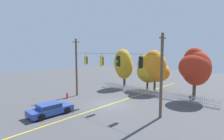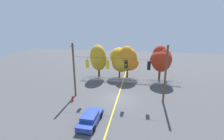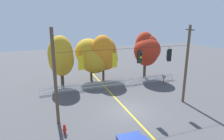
{
  "view_description": "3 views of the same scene",
  "coord_description": "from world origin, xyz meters",
  "px_view_note": "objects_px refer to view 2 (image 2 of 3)",
  "views": [
    {
      "loc": [
        13.54,
        -14.98,
        6.15
      ],
      "look_at": [
        -0.51,
        0.85,
        3.85
      ],
      "focal_mm": 28.99,
      "sensor_mm": 36.0,
      "label": 1
    },
    {
      "loc": [
        2.94,
        -21.25,
        10.36
      ],
      "look_at": [
        -0.96,
        1.11,
        3.83
      ],
      "focal_mm": 26.75,
      "sensor_mm": 36.0,
      "label": 2
    },
    {
      "loc": [
        -6.9,
        -15.0,
        8.34
      ],
      "look_at": [
        -1.24,
        0.79,
        3.83
      ],
      "focal_mm": 31.35,
      "sensor_mm": 36.0,
      "label": 3
    }
  ],
  "objects_px": {
    "traffic_signal_southbound_primary": "(149,65)",
    "fire_hydrant": "(73,98)",
    "traffic_signal_northbound_primary": "(88,64)",
    "traffic_signal_westbound_side": "(126,64)",
    "autumn_maple_mid": "(121,60)",
    "autumn_oak_far_east": "(128,59)",
    "roadside_mailbox": "(166,82)",
    "autumn_maple_far_west": "(161,59)",
    "autumn_maple_near_fence": "(98,58)",
    "parked_car": "(90,118)",
    "traffic_signal_eastbound_side": "(108,64)"
  },
  "relations": [
    {
      "from": "fire_hydrant",
      "to": "roadside_mailbox",
      "type": "distance_m",
      "value": 14.77
    },
    {
      "from": "traffic_signal_westbound_side",
      "to": "autumn_maple_far_west",
      "type": "relative_size",
      "value": 0.21
    },
    {
      "from": "traffic_signal_northbound_primary",
      "to": "fire_hydrant",
      "type": "distance_m",
      "value": 5.16
    },
    {
      "from": "autumn_maple_near_fence",
      "to": "autumn_maple_far_west",
      "type": "xyz_separation_m",
      "value": [
        11.4,
        -0.27,
        0.38
      ]
    },
    {
      "from": "autumn_maple_far_west",
      "to": "fire_hydrant",
      "type": "distance_m",
      "value": 16.46
    },
    {
      "from": "traffic_signal_southbound_primary",
      "to": "autumn_maple_mid",
      "type": "bearing_deg",
      "value": 116.24
    },
    {
      "from": "traffic_signal_northbound_primary",
      "to": "parked_car",
      "type": "xyz_separation_m",
      "value": [
        2.16,
        -6.37,
        -4.31
      ]
    },
    {
      "from": "parked_car",
      "to": "traffic_signal_eastbound_side",
      "type": "bearing_deg",
      "value": 83.9
    },
    {
      "from": "autumn_oak_far_east",
      "to": "fire_hydrant",
      "type": "relative_size",
      "value": 7.87
    },
    {
      "from": "parked_car",
      "to": "autumn_oak_far_east",
      "type": "bearing_deg",
      "value": 80.42
    },
    {
      "from": "traffic_signal_eastbound_side",
      "to": "roadside_mailbox",
      "type": "height_order",
      "value": "traffic_signal_eastbound_side"
    },
    {
      "from": "autumn_oak_far_east",
      "to": "parked_car",
      "type": "distance_m",
      "value": 16.15
    },
    {
      "from": "traffic_signal_northbound_primary",
      "to": "autumn_maple_near_fence",
      "type": "bearing_deg",
      "value": 94.87
    },
    {
      "from": "autumn_maple_mid",
      "to": "autumn_oak_far_east",
      "type": "xyz_separation_m",
      "value": [
        1.43,
        -0.57,
        0.29
      ]
    },
    {
      "from": "traffic_signal_westbound_side",
      "to": "parked_car",
      "type": "bearing_deg",
      "value": -115.88
    },
    {
      "from": "traffic_signal_eastbound_side",
      "to": "fire_hydrant",
      "type": "xyz_separation_m",
      "value": [
        -4.56,
        -1.79,
        -4.52
      ]
    },
    {
      "from": "traffic_signal_southbound_primary",
      "to": "autumn_oak_far_east",
      "type": "relative_size",
      "value": 0.22
    },
    {
      "from": "traffic_signal_westbound_side",
      "to": "roadside_mailbox",
      "type": "xyz_separation_m",
      "value": [
        6.12,
        4.98,
        -3.94
      ]
    },
    {
      "from": "parked_car",
      "to": "fire_hydrant",
      "type": "bearing_deg",
      "value": 130.26
    },
    {
      "from": "traffic_signal_eastbound_side",
      "to": "autumn_maple_near_fence",
      "type": "height_order",
      "value": "autumn_maple_near_fence"
    },
    {
      "from": "traffic_signal_eastbound_side",
      "to": "fire_hydrant",
      "type": "relative_size",
      "value": 1.9
    },
    {
      "from": "traffic_signal_southbound_primary",
      "to": "roadside_mailbox",
      "type": "xyz_separation_m",
      "value": [
        3.16,
        5.0,
        -3.94
      ]
    },
    {
      "from": "traffic_signal_westbound_side",
      "to": "traffic_signal_southbound_primary",
      "type": "height_order",
      "value": "same"
    },
    {
      "from": "autumn_maple_near_fence",
      "to": "fire_hydrant",
      "type": "height_order",
      "value": "autumn_maple_near_fence"
    },
    {
      "from": "traffic_signal_eastbound_side",
      "to": "autumn_maple_mid",
      "type": "distance_m",
      "value": 9.96
    },
    {
      "from": "autumn_oak_far_east",
      "to": "roadside_mailbox",
      "type": "height_order",
      "value": "autumn_oak_far_east"
    },
    {
      "from": "traffic_signal_southbound_primary",
      "to": "traffic_signal_eastbound_side",
      "type": "bearing_deg",
      "value": -180.0
    },
    {
      "from": "traffic_signal_southbound_primary",
      "to": "fire_hydrant",
      "type": "relative_size",
      "value": 1.76
    },
    {
      "from": "traffic_signal_eastbound_side",
      "to": "parked_car",
      "type": "relative_size",
      "value": 0.35
    },
    {
      "from": "autumn_maple_mid",
      "to": "autumn_oak_far_east",
      "type": "distance_m",
      "value": 1.56
    },
    {
      "from": "fire_hydrant",
      "to": "autumn_oak_far_east",
      "type": "bearing_deg",
      "value": 59.44
    },
    {
      "from": "traffic_signal_southbound_primary",
      "to": "autumn_oak_far_east",
      "type": "distance_m",
      "value": 9.96
    },
    {
      "from": "autumn_maple_far_west",
      "to": "parked_car",
      "type": "relative_size",
      "value": 1.54
    },
    {
      "from": "traffic_signal_southbound_primary",
      "to": "autumn_maple_near_fence",
      "type": "relative_size",
      "value": 0.22
    },
    {
      "from": "traffic_signal_westbound_side",
      "to": "parked_car",
      "type": "height_order",
      "value": "traffic_signal_westbound_side"
    },
    {
      "from": "traffic_signal_westbound_side",
      "to": "traffic_signal_southbound_primary",
      "type": "bearing_deg",
      "value": -0.36
    },
    {
      "from": "traffic_signal_southbound_primary",
      "to": "autumn_maple_far_west",
      "type": "distance_m",
      "value": 8.77
    },
    {
      "from": "autumn_oak_far_east",
      "to": "autumn_maple_mid",
      "type": "bearing_deg",
      "value": 158.26
    },
    {
      "from": "traffic_signal_westbound_side",
      "to": "roadside_mailbox",
      "type": "relative_size",
      "value": 1.06
    },
    {
      "from": "traffic_signal_westbound_side",
      "to": "autumn_maple_mid",
      "type": "relative_size",
      "value": 0.24
    },
    {
      "from": "traffic_signal_westbound_side",
      "to": "autumn_maple_mid",
      "type": "distance_m",
      "value": 10.12
    },
    {
      "from": "traffic_signal_eastbound_side",
      "to": "fire_hydrant",
      "type": "bearing_deg",
      "value": -158.64
    },
    {
      "from": "autumn_maple_near_fence",
      "to": "autumn_maple_far_west",
      "type": "bearing_deg",
      "value": -1.38
    },
    {
      "from": "autumn_maple_near_fence",
      "to": "fire_hydrant",
      "type": "distance_m",
      "value": 11.03
    },
    {
      "from": "traffic_signal_eastbound_side",
      "to": "parked_car",
      "type": "xyz_separation_m",
      "value": [
        -0.68,
        -6.37,
        -4.31
      ]
    },
    {
      "from": "autumn_maple_mid",
      "to": "autumn_maple_far_west",
      "type": "xyz_separation_m",
      "value": [
        7.28,
        -1.45,
        0.78
      ]
    },
    {
      "from": "traffic_signal_westbound_side",
      "to": "fire_hydrant",
      "type": "xyz_separation_m",
      "value": [
        -6.98,
        -1.8,
        -4.61
      ]
    },
    {
      "from": "autumn_maple_mid",
      "to": "autumn_maple_far_west",
      "type": "bearing_deg",
      "value": -11.24
    },
    {
      "from": "traffic_signal_northbound_primary",
      "to": "autumn_maple_near_fence",
      "type": "height_order",
      "value": "autumn_maple_near_fence"
    },
    {
      "from": "traffic_signal_southbound_primary",
      "to": "fire_hydrant",
      "type": "xyz_separation_m",
      "value": [
        -9.94,
        -1.79,
        -4.62
      ]
    }
  ]
}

